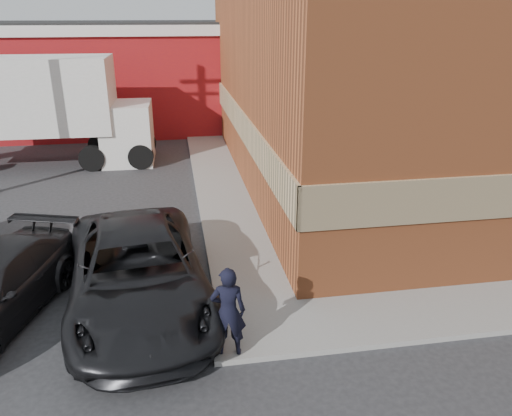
{
  "coord_description": "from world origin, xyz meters",
  "views": [
    {
      "loc": [
        -0.98,
        -9.25,
        6.07
      ],
      "look_at": [
        0.93,
        2.14,
        1.52
      ],
      "focal_mm": 35.0,
      "sensor_mm": 36.0,
      "label": 1
    }
  ],
  "objects_px": {
    "warehouse": "(77,76)",
    "box_truck": "(49,104)",
    "brick_building": "(424,51)",
    "suv_a": "(138,272)",
    "man": "(228,311)"
  },
  "relations": [
    {
      "from": "warehouse",
      "to": "box_truck",
      "type": "bearing_deg",
      "value": -89.61
    },
    {
      "from": "brick_building",
      "to": "suv_a",
      "type": "distance_m",
      "value": 13.97
    },
    {
      "from": "box_truck",
      "to": "warehouse",
      "type": "bearing_deg",
      "value": 91.77
    },
    {
      "from": "suv_a",
      "to": "box_truck",
      "type": "height_order",
      "value": "box_truck"
    },
    {
      "from": "box_truck",
      "to": "man",
      "type": "bearing_deg",
      "value": -66.19
    },
    {
      "from": "warehouse",
      "to": "brick_building",
      "type": "bearing_deg",
      "value": -37.2
    },
    {
      "from": "man",
      "to": "suv_a",
      "type": "bearing_deg",
      "value": -41.94
    },
    {
      "from": "warehouse",
      "to": "suv_a",
      "type": "distance_m",
      "value": 20.02
    },
    {
      "from": "man",
      "to": "box_truck",
      "type": "height_order",
      "value": "box_truck"
    },
    {
      "from": "warehouse",
      "to": "box_truck",
      "type": "relative_size",
      "value": 1.81
    },
    {
      "from": "brick_building",
      "to": "suv_a",
      "type": "xyz_separation_m",
      "value": [
        -10.41,
        -8.5,
        -3.83
      ]
    },
    {
      "from": "brick_building",
      "to": "box_truck",
      "type": "xyz_separation_m",
      "value": [
        -14.44,
        3.38,
        -2.13
      ]
    },
    {
      "from": "box_truck",
      "to": "brick_building",
      "type": "bearing_deg",
      "value": -11.8
    },
    {
      "from": "brick_building",
      "to": "warehouse",
      "type": "height_order",
      "value": "brick_building"
    },
    {
      "from": "man",
      "to": "box_truck",
      "type": "bearing_deg",
      "value": -59.44
    }
  ]
}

